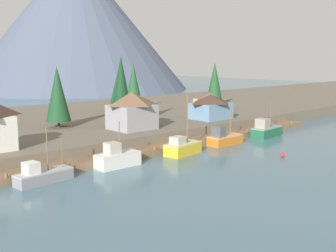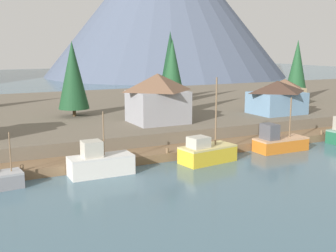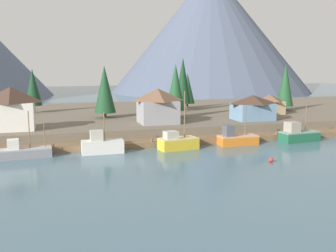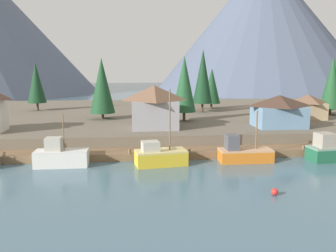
{
  "view_description": "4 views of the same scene",
  "coord_description": "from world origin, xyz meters",
  "px_view_note": "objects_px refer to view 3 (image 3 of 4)",
  "views": [
    {
      "loc": [
        -47.63,
        -50.75,
        15.74
      ],
      "look_at": [
        0.65,
        2.17,
        4.07
      ],
      "focal_mm": 45.91,
      "sensor_mm": 36.0,
      "label": 1
    },
    {
      "loc": [
        -25.53,
        -43.15,
        13.09
      ],
      "look_at": [
        -2.08,
        3.87,
        3.39
      ],
      "focal_mm": 46.37,
      "sensor_mm": 36.0,
      "label": 2
    },
    {
      "loc": [
        -19.03,
        -61.4,
        13.61
      ],
      "look_at": [
        -0.21,
        3.32,
        3.1
      ],
      "focal_mm": 40.75,
      "sensor_mm": 36.0,
      "label": 3
    },
    {
      "loc": [
        -3.52,
        -47.13,
        12.57
      ],
      "look_at": [
        1.46,
        3.68,
        4.03
      ],
      "focal_mm": 39.09,
      "sensor_mm": 36.0,
      "label": 4
    }
  ],
  "objects_px": {
    "fishing_boat_orange": "(236,138)",
    "conifer_back_left": "(183,81)",
    "house_grey": "(158,105)",
    "house_tan": "(269,104)",
    "fishing_boat_yellow": "(177,142)",
    "house_white": "(11,108)",
    "conifer_mid_left": "(105,89)",
    "fishing_boat_grey": "(24,152)",
    "conifer_mid_right": "(187,88)",
    "channel_buoy": "(271,160)",
    "conifer_near_left": "(33,87)",
    "fishing_boat_green": "(298,135)",
    "conifer_back_right": "(176,87)",
    "conifer_near_right": "(285,85)",
    "house_blue": "(253,107)",
    "fishing_boat_white": "(102,145)"
  },
  "relations": [
    {
      "from": "fishing_boat_white",
      "to": "conifer_back_right",
      "type": "xyz_separation_m",
      "value": [
        18.41,
        19.63,
        7.91
      ]
    },
    {
      "from": "house_grey",
      "to": "fishing_boat_green",
      "type": "bearing_deg",
      "value": -29.85
    },
    {
      "from": "fishing_boat_green",
      "to": "house_tan",
      "type": "distance_m",
      "value": 22.32
    },
    {
      "from": "conifer_back_left",
      "to": "conifer_back_right",
      "type": "distance_m",
      "value": 13.29
    },
    {
      "from": "fishing_boat_green",
      "to": "fishing_boat_white",
      "type": "bearing_deg",
      "value": 174.18
    },
    {
      "from": "fishing_boat_grey",
      "to": "conifer_mid_right",
      "type": "height_order",
      "value": "conifer_mid_right"
    },
    {
      "from": "fishing_boat_yellow",
      "to": "channel_buoy",
      "type": "relative_size",
      "value": 13.78
    },
    {
      "from": "fishing_boat_green",
      "to": "conifer_back_left",
      "type": "height_order",
      "value": "conifer_back_left"
    },
    {
      "from": "conifer_near_right",
      "to": "conifer_mid_left",
      "type": "relative_size",
      "value": 1.04
    },
    {
      "from": "fishing_boat_yellow",
      "to": "fishing_boat_orange",
      "type": "distance_m",
      "value": 11.07
    },
    {
      "from": "house_grey",
      "to": "house_white",
      "type": "relative_size",
      "value": 0.98
    },
    {
      "from": "fishing_boat_grey",
      "to": "fishing_boat_yellow",
      "type": "distance_m",
      "value": 24.04
    },
    {
      "from": "conifer_near_right",
      "to": "fishing_boat_grey",
      "type": "bearing_deg",
      "value": -157.28
    },
    {
      "from": "fishing_boat_orange",
      "to": "conifer_back_left",
      "type": "distance_m",
      "value": 32.95
    },
    {
      "from": "house_tan",
      "to": "fishing_boat_orange",
      "type": "bearing_deg",
      "value": -132.31
    },
    {
      "from": "house_white",
      "to": "conifer_mid_left",
      "type": "distance_m",
      "value": 21.53
    },
    {
      "from": "conifer_back_left",
      "to": "fishing_boat_white",
      "type": "bearing_deg",
      "value": -127.3
    },
    {
      "from": "fishing_boat_grey",
      "to": "fishing_boat_orange",
      "type": "height_order",
      "value": "fishing_boat_grey"
    },
    {
      "from": "fishing_boat_green",
      "to": "conifer_near_left",
      "type": "bearing_deg",
      "value": 136.1
    },
    {
      "from": "conifer_back_right",
      "to": "conifer_mid_left",
      "type": "bearing_deg",
      "value": 165.72
    },
    {
      "from": "house_blue",
      "to": "fishing_boat_yellow",
      "type": "bearing_deg",
      "value": -148.8
    },
    {
      "from": "house_white",
      "to": "house_blue",
      "type": "distance_m",
      "value": 47.29
    },
    {
      "from": "fishing_boat_grey",
      "to": "conifer_near_right",
      "type": "distance_m",
      "value": 66.83
    },
    {
      "from": "fishing_boat_white",
      "to": "fishing_boat_grey",
      "type": "bearing_deg",
      "value": -179.17
    },
    {
      "from": "conifer_mid_left",
      "to": "conifer_mid_right",
      "type": "distance_m",
      "value": 27.77
    },
    {
      "from": "house_grey",
      "to": "house_tan",
      "type": "relative_size",
      "value": 1.19
    },
    {
      "from": "conifer_back_left",
      "to": "fishing_boat_orange",
      "type": "bearing_deg",
      "value": -91.09
    },
    {
      "from": "fishing_boat_orange",
      "to": "channel_buoy",
      "type": "distance_m",
      "value": 12.68
    },
    {
      "from": "conifer_near_right",
      "to": "channel_buoy",
      "type": "bearing_deg",
      "value": -125.09
    },
    {
      "from": "channel_buoy",
      "to": "house_grey",
      "type": "bearing_deg",
      "value": 111.78
    },
    {
      "from": "fishing_boat_green",
      "to": "fishing_boat_yellow",
      "type": "bearing_deg",
      "value": 175.38
    },
    {
      "from": "channel_buoy",
      "to": "fishing_boat_green",
      "type": "bearing_deg",
      "value": 43.27
    },
    {
      "from": "fishing_boat_orange",
      "to": "conifer_near_right",
      "type": "height_order",
      "value": "conifer_near_right"
    },
    {
      "from": "fishing_boat_yellow",
      "to": "channel_buoy",
      "type": "xyz_separation_m",
      "value": [
        10.35,
        -12.05,
        -0.82
      ]
    },
    {
      "from": "channel_buoy",
      "to": "conifer_near_left",
      "type": "bearing_deg",
      "value": 124.45
    },
    {
      "from": "fishing_boat_green",
      "to": "conifer_back_left",
      "type": "bearing_deg",
      "value": 104.94
    },
    {
      "from": "fishing_boat_white",
      "to": "conifer_back_left",
      "type": "bearing_deg",
      "value": 52.69
    },
    {
      "from": "fishing_boat_grey",
      "to": "conifer_mid_right",
      "type": "bearing_deg",
      "value": 38.59
    },
    {
      "from": "fishing_boat_white",
      "to": "house_tan",
      "type": "distance_m",
      "value": 47.11
    },
    {
      "from": "fishing_boat_grey",
      "to": "house_grey",
      "type": "relative_size",
      "value": 0.99
    },
    {
      "from": "house_white",
      "to": "conifer_mid_left",
      "type": "relative_size",
      "value": 0.69
    },
    {
      "from": "fishing_boat_yellow",
      "to": "fishing_boat_white",
      "type": "bearing_deg",
      "value": 168.5
    },
    {
      "from": "house_white",
      "to": "conifer_back_left",
      "type": "height_order",
      "value": "conifer_back_left"
    },
    {
      "from": "fishing_boat_yellow",
      "to": "house_blue",
      "type": "bearing_deg",
      "value": 22.77
    },
    {
      "from": "house_grey",
      "to": "conifer_back_right",
      "type": "xyz_separation_m",
      "value": [
        5.82,
        6.87,
        3.18
      ]
    },
    {
      "from": "conifer_mid_right",
      "to": "conifer_back_right",
      "type": "distance_m",
      "value": 20.11
    },
    {
      "from": "house_grey",
      "to": "conifer_mid_left",
      "type": "height_order",
      "value": "conifer_mid_left"
    },
    {
      "from": "fishing_boat_green",
      "to": "fishing_boat_orange",
      "type": "bearing_deg",
      "value": 172.98
    },
    {
      "from": "conifer_near_right",
      "to": "conifer_mid_left",
      "type": "distance_m",
      "value": 46.15
    },
    {
      "from": "conifer_near_left",
      "to": "channel_buoy",
      "type": "height_order",
      "value": "conifer_near_left"
    }
  ]
}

